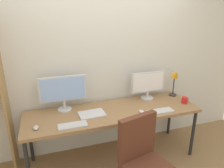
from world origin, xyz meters
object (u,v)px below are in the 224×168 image
at_px(keyboard_left, 73,125).
at_px(desk_lamp, 175,79).
at_px(desk, 113,114).
at_px(mouse_right_side, 36,128).
at_px(keyboard_right, 160,111).
at_px(monitor_left, 63,91).
at_px(coffee_mug, 185,100).
at_px(laptop_closed, 92,114).
at_px(monitor_right, 148,84).
at_px(mouse_left_side, 142,112).

bearing_deg(keyboard_left, desk_lamp, 14.31).
xyz_separation_m(desk, mouse_right_side, (-0.95, -0.16, 0.07)).
distance_m(keyboard_right, mouse_right_side, 1.51).
relative_size(monitor_left, desk_lamp, 1.43).
bearing_deg(desk_lamp, mouse_right_side, -170.40).
bearing_deg(desk, keyboard_right, -22.33).
height_order(desk, desk_lamp, desk_lamp).
height_order(desk, coffee_mug, coffee_mug).
distance_m(desk, desk_lamp, 1.09).
bearing_deg(keyboard_right, laptop_closed, 167.33).
bearing_deg(mouse_right_side, keyboard_left, -10.11).
xyz_separation_m(monitor_right, laptop_closed, (-0.89, -0.25, -0.22)).
relative_size(monitor_right, mouse_right_side, 5.35).
distance_m(desk_lamp, mouse_left_side, 0.83).
xyz_separation_m(mouse_right_side, coffee_mug, (1.98, 0.07, 0.03)).
height_order(monitor_right, mouse_left_side, monitor_right).
distance_m(laptop_closed, coffee_mug, 1.32).
relative_size(monitor_right, keyboard_left, 1.57).
height_order(desk, monitor_right, monitor_right).
distance_m(keyboard_left, mouse_left_side, 0.89).
relative_size(monitor_left, monitor_right, 1.16).
distance_m(desk_lamp, keyboard_left, 1.66).
relative_size(keyboard_right, mouse_left_side, 3.62).
height_order(monitor_left, keyboard_right, monitor_left).
bearing_deg(monitor_left, coffee_mug, -10.69).
xyz_separation_m(desk, desk_lamp, (1.03, 0.18, 0.33)).
relative_size(desk, mouse_right_side, 23.50).
bearing_deg(monitor_right, mouse_left_side, -125.32).
distance_m(mouse_right_side, coffee_mug, 1.98).
bearing_deg(keyboard_right, mouse_left_side, 167.24).
height_order(monitor_left, keyboard_left, monitor_left).
relative_size(monitor_left, keyboard_left, 1.82).
bearing_deg(keyboard_left, monitor_right, 20.87).
height_order(desk, mouse_right_side, mouse_right_side).
bearing_deg(mouse_left_side, keyboard_left, -176.55).
distance_m(mouse_left_side, laptop_closed, 0.63).
xyz_separation_m(keyboard_left, keyboard_right, (1.12, 0.00, 0.00)).
distance_m(keyboard_left, mouse_right_side, 0.40).
bearing_deg(mouse_right_side, monitor_left, 46.52).
height_order(monitor_left, mouse_right_side, monitor_left).
height_order(monitor_right, laptop_closed, monitor_right).
height_order(desk, keyboard_right, keyboard_right).
xyz_separation_m(monitor_right, desk_lamp, (0.43, -0.04, 0.05)).
bearing_deg(monitor_left, desk_lamp, -1.31).
xyz_separation_m(monitor_right, keyboard_right, (-0.04, -0.44, -0.22)).
xyz_separation_m(desk_lamp, laptop_closed, (-1.32, -0.21, -0.27)).
distance_m(monitor_right, laptop_closed, 0.95).
bearing_deg(keyboard_right, monitor_right, 84.83).
height_order(monitor_right, mouse_right_side, monitor_right).
bearing_deg(desk_lamp, desk, -170.33).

